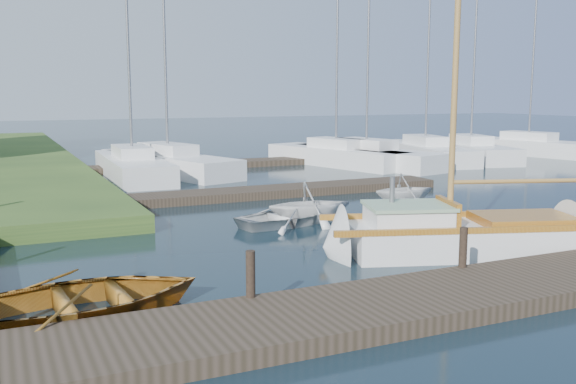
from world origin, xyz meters
name	(u,v)px	position (x,y,z in m)	size (l,w,h in m)	color
ground	(288,238)	(0.00, 0.00, 0.00)	(160.00, 160.00, 0.00)	black
near_dock	(432,299)	(0.00, -6.00, 0.15)	(18.00, 2.20, 0.30)	#30271C
far_dock	(263,192)	(2.00, 6.50, 0.15)	(14.00, 1.60, 0.30)	#30271C
pontoon	(331,159)	(10.00, 16.00, 0.15)	(30.00, 1.60, 0.30)	#30271C
mooring_post_1	(251,274)	(-3.00, -5.00, 0.70)	(0.16, 0.16, 0.80)	black
mooring_post_2	(463,247)	(1.50, -5.00, 0.70)	(0.16, 0.16, 0.80)	black
sailboat	(464,239)	(3.07, -3.18, 0.34)	(7.40, 4.11, 9.83)	silver
dinghy	(81,294)	(-5.64, -4.02, 0.42)	(2.92, 4.09, 0.85)	brown
tender_b	(310,201)	(1.39, 1.50, 0.64)	(2.11, 2.45, 1.29)	silver
tender_c	(288,213)	(0.72, 1.56, 0.32)	(2.21, 3.10, 0.64)	silver
tender_d	(404,187)	(5.80, 3.13, 0.57)	(1.87, 2.17, 1.14)	silver
marina_boat_0	(133,165)	(-1.23, 13.79, 0.56)	(2.44, 8.60, 9.74)	silver
marina_boat_1	(168,161)	(0.56, 14.56, 0.56)	(4.79, 9.27, 10.80)	silver
marina_boat_3	(336,154)	(9.35, 14.32, 0.59)	(4.35, 8.83, 13.11)	silver
marina_boat_4	(366,155)	(10.60, 13.38, 0.57)	(4.20, 9.37, 11.37)	silver
marina_boat_5	(425,151)	(14.86, 14.14, 0.56)	(3.89, 8.94, 9.95)	silver
marina_boat_6	(471,150)	(17.50, 13.51, 0.57)	(4.03, 8.13, 11.20)	silver
marina_boat_7	(528,146)	(22.69, 14.39, 0.57)	(4.34, 9.12, 11.14)	silver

